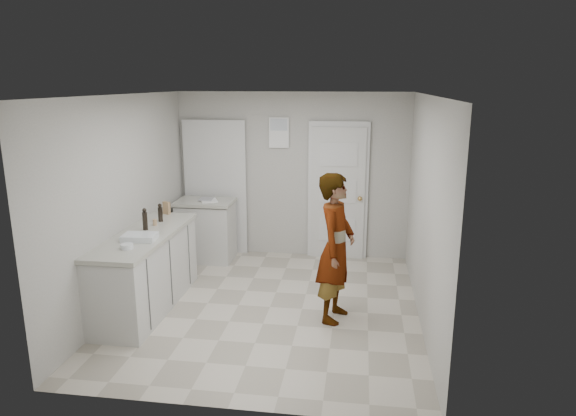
% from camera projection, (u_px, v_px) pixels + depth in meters
% --- Properties ---
extents(ground, '(4.00, 4.00, 0.00)m').
position_uv_depth(ground, '(270.00, 307.00, 6.18)').
color(ground, '#9E9685').
rests_on(ground, ground).
extents(room_shell, '(4.00, 4.00, 4.00)m').
position_uv_depth(room_shell, '(281.00, 190.00, 7.84)').
color(room_shell, '#A7A69E').
rests_on(room_shell, ground).
extents(main_counter, '(0.64, 1.96, 0.93)m').
position_uv_depth(main_counter, '(147.00, 273.00, 6.09)').
color(main_counter, silver).
rests_on(main_counter, ground).
extents(side_counter, '(0.84, 0.61, 0.93)m').
position_uv_depth(side_counter, '(206.00, 232.00, 7.74)').
color(side_counter, silver).
rests_on(side_counter, ground).
extents(person, '(0.54, 0.69, 1.69)m').
position_uv_depth(person, '(336.00, 248.00, 5.70)').
color(person, silver).
rests_on(person, ground).
extents(cake_mix_box, '(0.11, 0.08, 0.17)m').
position_uv_depth(cake_mix_box, '(167.00, 208.00, 6.82)').
color(cake_mix_box, '#9C734E').
rests_on(cake_mix_box, main_counter).
extents(spice_jar, '(0.05, 0.05, 0.08)m').
position_uv_depth(spice_jar, '(155.00, 222.00, 6.28)').
color(spice_jar, tan).
rests_on(spice_jar, main_counter).
extents(oil_cruet_a, '(0.06, 0.06, 0.23)m').
position_uv_depth(oil_cruet_a, '(160.00, 213.00, 6.45)').
color(oil_cruet_a, black).
rests_on(oil_cruet_a, main_counter).
extents(oil_cruet_b, '(0.06, 0.06, 0.27)m').
position_uv_depth(oil_cruet_b, '(145.00, 219.00, 6.08)').
color(oil_cruet_b, black).
rests_on(oil_cruet_b, main_counter).
extents(baking_dish, '(0.38, 0.29, 0.06)m').
position_uv_depth(baking_dish, '(140.00, 237.00, 5.72)').
color(baking_dish, silver).
rests_on(baking_dish, main_counter).
extents(egg_bowl, '(0.13, 0.13, 0.05)m').
position_uv_depth(egg_bowl, '(127.00, 246.00, 5.41)').
color(egg_bowl, silver).
rests_on(egg_bowl, main_counter).
extents(papers, '(0.33, 0.37, 0.01)m').
position_uv_depth(papers, '(209.00, 200.00, 7.60)').
color(papers, white).
rests_on(papers, side_counter).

